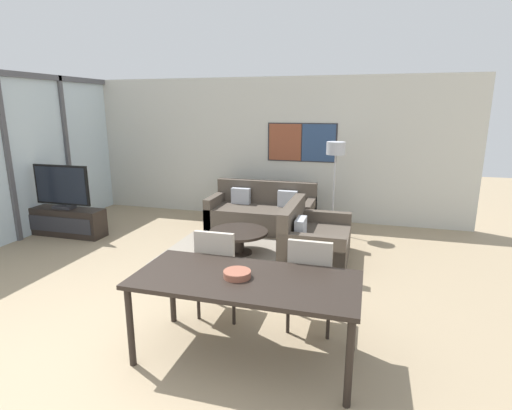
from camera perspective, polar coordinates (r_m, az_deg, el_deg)
name	(u,v)px	position (r m, az deg, el deg)	size (l,w,h in m)	color
ground_plane	(93,376)	(3.94, -22.28, -21.67)	(24.00, 24.00, 0.00)	#9E896B
wall_back	(261,149)	(8.17, 0.79, 8.05)	(8.17, 0.09, 2.80)	silver
window_wall_left	(6,151)	(7.73, -32.17, 6.58)	(0.07, 5.40, 2.80)	silver
area_rug	(239,253)	(6.29, -2.45, -6.87)	(2.32, 1.62, 0.01)	gray
tv_console	(66,222)	(7.85, -25.54, -2.17)	(1.45, 0.39, 0.49)	black
television	(62,187)	(7.72, -26.01, 2.31)	(1.09, 0.20, 0.77)	#2D2D33
sofa_main	(262,214)	(7.48, 0.90, -1.26)	(1.94, 0.91, 0.86)	#51473D
sofa_side	(311,242)	(5.98, 7.88, -5.32)	(0.91, 1.41, 0.86)	#51473D
coffee_table	(239,236)	(6.20, -2.48, -4.50)	(0.91, 0.91, 0.37)	black
dining_table	(245,285)	(3.56, -1.53, -11.39)	(1.98, 0.89, 0.78)	black
dining_chair_left	(219,269)	(4.31, -5.31, -9.16)	(0.46, 0.46, 1.00)	#B2A899
dining_chair_centre	(311,280)	(4.08, 7.80, -10.62)	(0.46, 0.46, 1.00)	#B2A899
fruit_bowl	(237,274)	(3.53, -2.70, -9.76)	(0.25, 0.25, 0.06)	#995642
floor_lamp	(335,157)	(7.10, 11.28, 6.78)	(0.32, 0.32, 1.64)	#2D2D33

